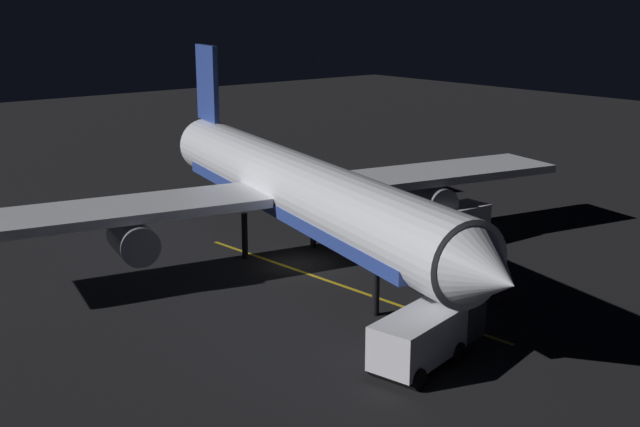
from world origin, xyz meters
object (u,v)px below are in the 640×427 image
Objects in this scene: ground_crew_worker at (501,288)px; traffic_cone_near_left at (438,314)px; traffic_cone_under_wing at (440,295)px; airliner at (293,188)px; catering_truck at (446,226)px; traffic_cone_near_right at (486,288)px; traffic_cone_far at (478,298)px; baggage_truck at (426,337)px.

ground_crew_worker reaches higher than traffic_cone_near_left.
traffic_cone_under_wing is (1.71, -2.47, -0.64)m from ground_crew_worker.
airliner is 10.72m from traffic_cone_under_wing.
traffic_cone_near_left is (9.32, 7.96, -1.01)m from catering_truck.
traffic_cone_near_right is 1.00× the size of traffic_cone_under_wing.
traffic_cone_under_wing is (-2.05, -1.72, 0.00)m from traffic_cone_near_left.
ground_crew_worker is at bearing 124.76° from traffic_cone_under_wing.
traffic_cone_near_left and traffic_cone_far have the same top height.
traffic_cone_near_left is at bearing -143.49° from baggage_truck.
traffic_cone_under_wing is (-2.13, 9.63, -4.21)m from airliner.
traffic_cone_far is at bearing 125.32° from traffic_cone_under_wing.
airliner is 21.87× the size of ground_crew_worker.
traffic_cone_far is at bearing 106.14° from airliner.
catering_truck is at bearing 160.23° from airliner.
airliner is 12.25m from traffic_cone_near_right.
catering_truck is at bearing -139.35° from traffic_cone_under_wing.
airliner is 5.72× the size of baggage_truck.
traffic_cone_near_right is 2.71m from traffic_cone_under_wing.
baggage_truck is at bearing 16.16° from ground_crew_worker.
ground_crew_worker is at bearing 168.75° from traffic_cone_near_left.
baggage_truck is at bearing 23.93° from traffic_cone_near_right.
catering_truck is at bearing -140.67° from baggage_truck.
airliner is at bearing -65.92° from traffic_cone_near_right.
airliner is 12.38m from traffic_cone_far.
ground_crew_worker is 3.07m from traffic_cone_under_wing.
traffic_cone_near_right is at bearing -155.07° from traffic_cone_far.
traffic_cone_under_wing is 1.91m from traffic_cone_far.
traffic_cone_near_right is at bearing 56.54° from catering_truck.
traffic_cone_near_left is at bearing 10.28° from traffic_cone_near_right.
baggage_truck is (4.00, 14.36, -3.24)m from airliner.
traffic_cone_near_right is at bearing -169.72° from traffic_cone_near_left.
ground_crew_worker is at bearing 61.78° from traffic_cone_near_right.
ground_crew_worker is 1.26m from traffic_cone_far.
traffic_cone_near_right and traffic_cone_under_wing have the same top height.
airliner reaches higher than baggage_truck.
traffic_cone_near_right is at bearing 161.00° from traffic_cone_under_wing.
catering_truck is 3.79× the size of ground_crew_worker.
ground_crew_worker is 1.91m from traffic_cone_near_right.
baggage_truck is 12.09× the size of traffic_cone_near_right.
traffic_cone_near_right and traffic_cone_far have the same top height.
traffic_cone_near_right is at bearing -118.22° from ground_crew_worker.
catering_truck is 11.98× the size of traffic_cone_far.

